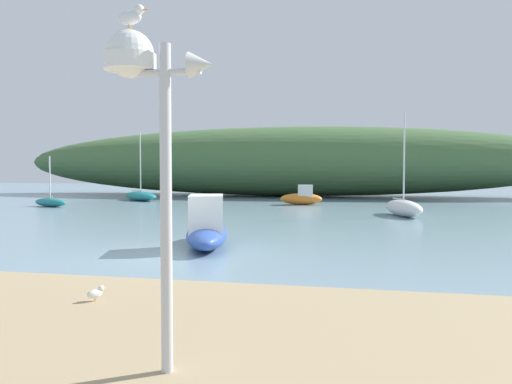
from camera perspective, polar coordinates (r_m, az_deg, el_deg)
The scene contains 10 objects.
ground_plane at distance 13.76m, azimuth -9.49°, elevation -7.05°, with size 120.00×120.00×0.00m, color #7A99A8.
distant_hill at distance 43.73m, azimuth 3.35°, elevation 3.39°, with size 47.86×10.01×5.81m, color #476B3D.
mast_structure at distance 5.47m, azimuth -12.38°, elevation 11.01°, with size 1.15×0.53×3.51m.
seagull_on_radar at distance 5.68m, azimuth -13.64°, elevation 18.38°, with size 0.35×0.14×0.25m.
motorboat_outer_mooring at distance 32.92m, azimuth 5.12°, elevation -0.57°, with size 2.74×1.23×1.26m.
sailboat_centre_water at distance 33.51m, azimuth -21.79°, elevation -1.04°, with size 2.86×1.70×3.06m.
sailboat_west_reach at distance 25.88m, azimuth 15.99°, elevation -1.67°, with size 2.23×3.86×4.95m.
sailboat_near_shore at distance 37.89m, azimuth -12.63°, elevation -0.41°, with size 3.87×3.49×4.97m.
motorboat_east_reach at distance 15.13m, azimuth -5.47°, elevation -4.04°, with size 2.31×4.37×1.55m.
seagull_mid_strand at distance 8.68m, azimuth -17.30°, elevation -10.59°, with size 0.25×0.31×0.24m.
Camera 1 is at (5.07, -12.58, 2.30)m, focal length 36.18 mm.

